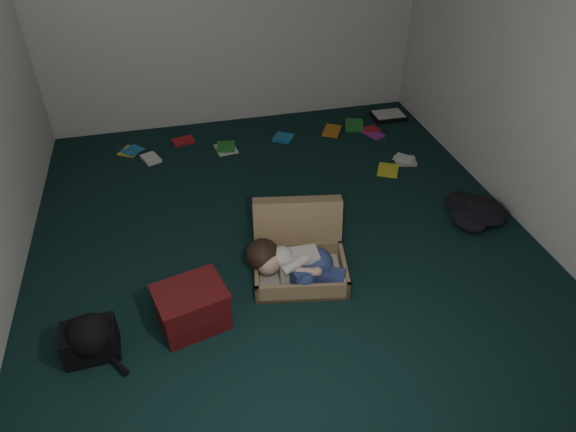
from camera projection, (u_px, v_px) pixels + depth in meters
name	position (u px, v px, depth m)	size (l,w,h in m)	color
floor	(284.00, 239.00, 4.19)	(4.50, 4.50, 0.00)	black
wall_back	(231.00, 1.00, 5.15)	(4.50, 4.50, 0.00)	silver
wall_front	(444.00, 360.00, 1.66)	(4.50, 4.50, 0.00)	silver
wall_right	(546.00, 62.00, 3.79)	(4.50, 4.50, 0.00)	silver
suitcase	(299.00, 252.00, 3.84)	(0.78, 0.76, 0.49)	#997C54
person	(295.00, 263.00, 3.68)	(0.70, 0.44, 0.31)	beige
maroon_bin	(192.00, 307.00, 3.38)	(0.52, 0.45, 0.31)	#511011
backpack	(90.00, 340.00, 3.20)	(0.41, 0.33, 0.25)	black
clothing_pile	(478.00, 208.00, 4.41)	(0.49, 0.40, 0.16)	black
paper_tray	(388.00, 116.00, 5.94)	(0.38, 0.28, 0.05)	black
book_scatter	(291.00, 144.00, 5.44)	(2.89, 1.34, 0.02)	yellow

